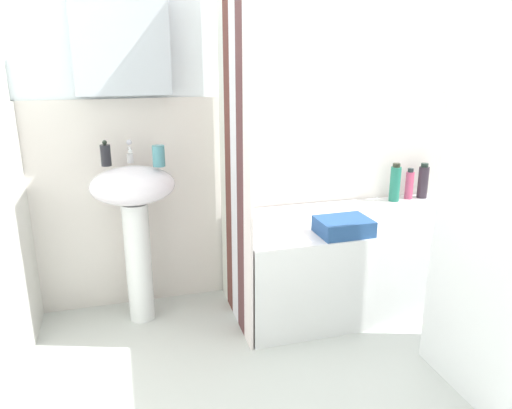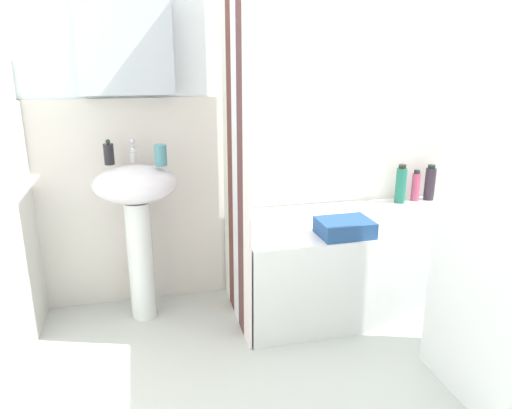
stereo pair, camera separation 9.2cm
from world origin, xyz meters
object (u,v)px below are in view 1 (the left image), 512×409
object	(u,v)px
soap_dispenser	(106,155)
lotion_bottle	(409,184)
sink	(135,210)
shampoo_bottle	(395,183)
towel_folded	(344,226)
bathtub	(354,260)
toothbrush_cup	(159,156)
body_wash_bottle	(423,181)

from	to	relation	value
soap_dispenser	lotion_bottle	size ratio (longest dim) A/B	0.67
sink	lotion_bottle	xyz separation A→B (m)	(1.73, 0.12, -0.02)
shampoo_bottle	towel_folded	xyz separation A→B (m)	(-0.58, -0.47, -0.07)
bathtub	towel_folded	bearing A→B (deg)	-130.95
sink	shampoo_bottle	distance (m)	1.61
bathtub	lotion_bottle	size ratio (longest dim) A/B	7.01
bathtub	toothbrush_cup	bearing A→B (deg)	173.87
sink	body_wash_bottle	world-z (taller)	sink
body_wash_bottle	bathtub	bearing A→B (deg)	-156.39
toothbrush_cup	bathtub	bearing A→B (deg)	-6.13
soap_dispenser	bathtub	world-z (taller)	soap_dispenser
sink	shampoo_bottle	bearing A→B (deg)	3.55
toothbrush_cup	lotion_bottle	distance (m)	1.62
soap_dispenser	toothbrush_cup	bearing A→B (deg)	-18.46
lotion_bottle	towel_folded	size ratio (longest dim) A/B	0.73
soap_dispenser	bathtub	xyz separation A→B (m)	(1.35, -0.20, -0.67)
toothbrush_cup	towel_folded	bearing A→B (deg)	-20.55
soap_dispenser	towel_folded	world-z (taller)	soap_dispenser
toothbrush_cup	lotion_bottle	size ratio (longest dim) A/B	0.54
sink	bathtub	xyz separation A→B (m)	(1.23, -0.15, -0.37)
lotion_bottle	toothbrush_cup	bearing A→B (deg)	-174.66
soap_dispenser	body_wash_bottle	xyz separation A→B (m)	(1.95, 0.06, -0.29)
body_wash_bottle	towel_folded	bearing A→B (deg)	-148.65
soap_dispenser	toothbrush_cup	distance (m)	0.28
body_wash_bottle	towel_folded	distance (m)	0.93
body_wash_bottle	shampoo_bottle	world-z (taller)	shampoo_bottle
shampoo_bottle	towel_folded	bearing A→B (deg)	-141.04
sink	toothbrush_cup	xyz separation A→B (m)	(0.14, -0.03, 0.29)
bathtub	shampoo_bottle	distance (m)	0.59
sink	towel_folded	world-z (taller)	sink
sink	towel_folded	xyz separation A→B (m)	(1.04, -0.37, -0.07)
toothbrush_cup	body_wash_bottle	distance (m)	1.72
body_wash_bottle	towel_folded	world-z (taller)	body_wash_bottle
toothbrush_cup	lotion_bottle	xyz separation A→B (m)	(1.59, 0.15, -0.30)
sink	shampoo_bottle	size ratio (longest dim) A/B	3.58
bathtub	lotion_bottle	bearing A→B (deg)	27.83
shampoo_bottle	towel_folded	size ratio (longest dim) A/B	0.90
soap_dispenser	shampoo_bottle	world-z (taller)	soap_dispenser
body_wash_bottle	towel_folded	xyz separation A→B (m)	(-0.79, -0.48, -0.07)
soap_dispenser	toothbrush_cup	world-z (taller)	soap_dispenser
towel_folded	sink	bearing A→B (deg)	160.58
sink	lotion_bottle	world-z (taller)	sink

